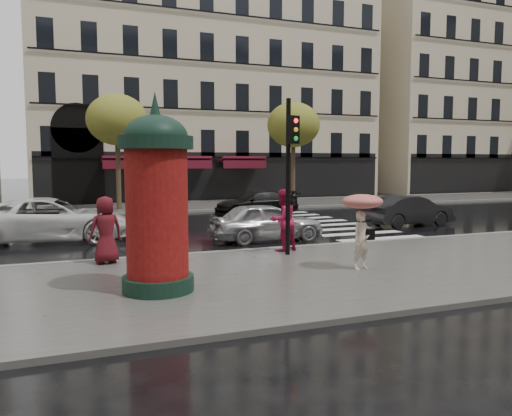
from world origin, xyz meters
name	(u,v)px	position (x,y,z in m)	size (l,w,h in m)	color
ground	(276,274)	(0.00, 0.00, 0.00)	(160.00, 160.00, 0.00)	black
near_sidewalk	(284,276)	(0.00, -0.50, 0.06)	(90.00, 7.00, 0.12)	#474744
far_sidewalk	(152,208)	(0.00, 19.00, 0.06)	(90.00, 6.00, 0.12)	#474744
near_kerb	(237,252)	(0.00, 3.00, 0.07)	(90.00, 0.25, 0.14)	slate
far_kerb	(161,212)	(0.00, 16.00, 0.07)	(90.00, 0.25, 0.14)	slate
zebra_crossing	(312,222)	(6.00, 9.60, 0.01)	(3.60, 11.75, 0.01)	silver
bldg_far_corner	(199,60)	(6.00, 30.00, 11.31)	(26.00, 14.00, 22.90)	#B7A88C
bldg_far_right	(462,80)	(34.00, 30.00, 11.31)	(24.00, 14.00, 22.90)	#B7A88C
tree_far_left	(117,120)	(-2.00, 18.00, 5.17)	(3.40, 3.40, 6.64)	#38281C
tree_far_right	(293,125)	(9.00, 18.00, 5.17)	(3.40, 3.40, 6.64)	#38281C
woman_umbrella	(362,218)	(2.05, -0.70, 1.42)	(1.03, 1.03, 1.97)	beige
woman_red	(283,220)	(1.26, 2.40, 1.07)	(0.92, 0.72, 1.89)	#AE1543
man_burgundy	(106,230)	(-3.93, 2.40, 1.02)	(0.88, 0.57, 1.81)	#531018
morris_column	(157,197)	(-3.14, -0.97, 2.11)	(1.55, 1.55, 4.16)	black
traffic_light	(290,161)	(1.17, 1.71, 2.86)	(0.32, 0.44, 4.52)	black
car_silver	(266,222)	(1.80, 5.04, 0.69)	(1.64, 4.08, 1.39)	silver
car_darkgrey	(409,211)	(9.30, 6.63, 0.68)	(1.44, 4.14, 1.36)	black
car_white	(51,220)	(-5.40, 7.65, 0.79)	(2.62, 5.67, 1.58)	silver
car_black	(256,203)	(4.55, 13.11, 0.65)	(1.83, 4.50, 1.31)	black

